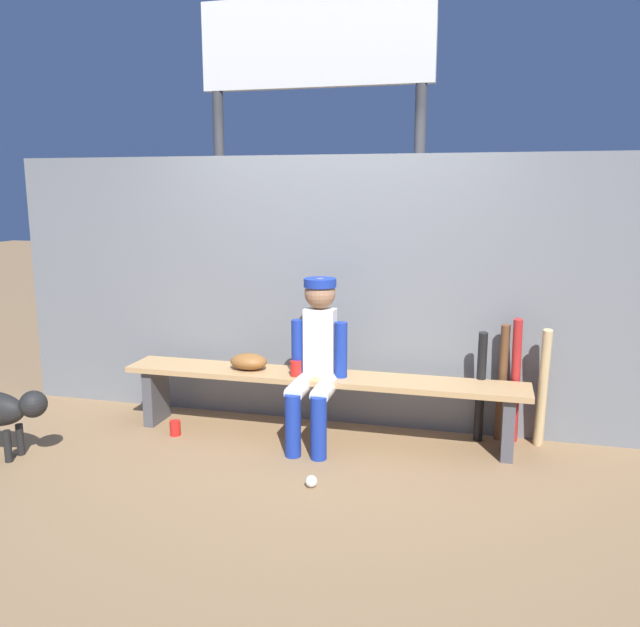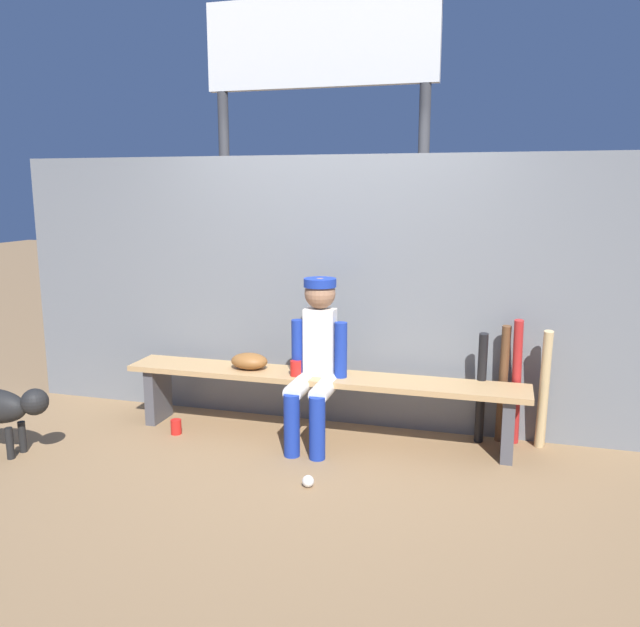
% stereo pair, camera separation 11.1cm
% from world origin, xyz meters
% --- Properties ---
extents(ground_plane, '(30.00, 30.00, 0.00)m').
position_xyz_m(ground_plane, '(0.00, 0.00, 0.00)').
color(ground_plane, olive).
extents(chainlink_fence, '(5.24, 0.03, 2.04)m').
position_xyz_m(chainlink_fence, '(0.00, 0.36, 1.02)').
color(chainlink_fence, slate).
rests_on(chainlink_fence, ground_plane).
extents(dugout_bench, '(2.94, 0.36, 0.48)m').
position_xyz_m(dugout_bench, '(0.00, 0.00, 0.38)').
color(dugout_bench, tan).
rests_on(dugout_bench, ground_plane).
extents(player_seated, '(0.41, 0.55, 1.18)m').
position_xyz_m(player_seated, '(-0.00, -0.11, 0.65)').
color(player_seated, silver).
rests_on(player_seated, ground_plane).
extents(baseball_glove, '(0.28, 0.20, 0.12)m').
position_xyz_m(baseball_glove, '(-0.55, 0.00, 0.54)').
color(baseball_glove, brown).
rests_on(baseball_glove, dugout_bench).
extents(bat_aluminum_black, '(0.07, 0.16, 0.82)m').
position_xyz_m(bat_aluminum_black, '(1.13, 0.19, 0.41)').
color(bat_aluminum_black, black).
rests_on(bat_aluminum_black, ground_plane).
extents(bat_wood_dark, '(0.09, 0.14, 0.87)m').
position_xyz_m(bat_wood_dark, '(1.28, 0.26, 0.43)').
color(bat_wood_dark, brown).
rests_on(bat_wood_dark, ground_plane).
extents(bat_aluminum_red, '(0.09, 0.18, 0.92)m').
position_xyz_m(bat_aluminum_red, '(1.37, 0.23, 0.46)').
color(bat_aluminum_red, '#B22323').
rests_on(bat_aluminum_red, ground_plane).
extents(bat_wood_natural, '(0.08, 0.20, 0.87)m').
position_xyz_m(bat_wood_natural, '(1.55, 0.19, 0.44)').
color(bat_wood_natural, tan).
rests_on(bat_wood_natural, ground_plane).
extents(bat_wood_tan, '(0.07, 0.16, 0.85)m').
position_xyz_m(bat_wood_tan, '(1.55, 0.24, 0.42)').
color(bat_wood_tan, tan).
rests_on(bat_wood_tan, ground_plane).
extents(baseball, '(0.07, 0.07, 0.07)m').
position_xyz_m(baseball, '(0.15, -0.80, 0.04)').
color(baseball, white).
rests_on(baseball, ground_plane).
extents(cup_on_ground, '(0.08, 0.08, 0.11)m').
position_xyz_m(cup_on_ground, '(-1.05, -0.23, 0.06)').
color(cup_on_ground, red).
rests_on(cup_on_ground, ground_plane).
extents(cup_on_bench, '(0.08, 0.08, 0.11)m').
position_xyz_m(cup_on_bench, '(-0.16, -0.07, 0.53)').
color(cup_on_bench, red).
rests_on(cup_on_bench, dugout_bench).
extents(scoreboard, '(2.40, 0.27, 3.71)m').
position_xyz_m(scoreboard, '(-0.37, 1.52, 2.63)').
color(scoreboard, '#3F3F42').
rests_on(scoreboard, ground_plane).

